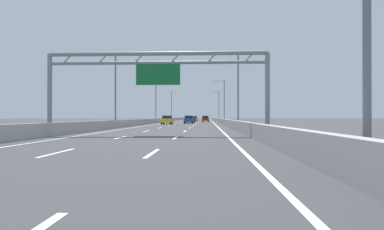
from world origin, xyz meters
TOP-DOWN VIEW (x-y plane):
  - ground_plane at (0.00, 100.00)m, footprint 260.00×260.00m
  - lane_dash_left_1 at (-1.80, 12.50)m, footprint 0.16×3.00m
  - lane_dash_left_2 at (-1.80, 21.50)m, footprint 0.16×3.00m
  - lane_dash_left_3 at (-1.80, 30.50)m, footprint 0.16×3.00m
  - lane_dash_left_4 at (-1.80, 39.50)m, footprint 0.16×3.00m
  - lane_dash_left_5 at (-1.80, 48.50)m, footprint 0.16×3.00m
  - lane_dash_left_6 at (-1.80, 57.50)m, footprint 0.16×3.00m
  - lane_dash_left_7 at (-1.80, 66.50)m, footprint 0.16×3.00m
  - lane_dash_left_8 at (-1.80, 75.50)m, footprint 0.16×3.00m
  - lane_dash_left_9 at (-1.80, 84.50)m, footprint 0.16×3.00m
  - lane_dash_left_10 at (-1.80, 93.50)m, footprint 0.16×3.00m
  - lane_dash_left_11 at (-1.80, 102.50)m, footprint 0.16×3.00m
  - lane_dash_left_12 at (-1.80, 111.50)m, footprint 0.16×3.00m
  - lane_dash_left_13 at (-1.80, 120.50)m, footprint 0.16×3.00m
  - lane_dash_left_14 at (-1.80, 129.50)m, footprint 0.16×3.00m
  - lane_dash_left_15 at (-1.80, 138.50)m, footprint 0.16×3.00m
  - lane_dash_left_16 at (-1.80, 147.50)m, footprint 0.16×3.00m
  - lane_dash_left_17 at (-1.80, 156.50)m, footprint 0.16×3.00m
  - lane_dash_right_1 at (1.80, 12.50)m, footprint 0.16×3.00m
  - lane_dash_right_2 at (1.80, 21.50)m, footprint 0.16×3.00m
  - lane_dash_right_3 at (1.80, 30.50)m, footprint 0.16×3.00m
  - lane_dash_right_4 at (1.80, 39.50)m, footprint 0.16×3.00m
  - lane_dash_right_5 at (1.80, 48.50)m, footprint 0.16×3.00m
  - lane_dash_right_6 at (1.80, 57.50)m, footprint 0.16×3.00m
  - lane_dash_right_7 at (1.80, 66.50)m, footprint 0.16×3.00m
  - lane_dash_right_8 at (1.80, 75.50)m, footprint 0.16×3.00m
  - lane_dash_right_9 at (1.80, 84.50)m, footprint 0.16×3.00m
  - lane_dash_right_10 at (1.80, 93.50)m, footprint 0.16×3.00m
  - lane_dash_right_11 at (1.80, 102.50)m, footprint 0.16×3.00m
  - lane_dash_right_12 at (1.80, 111.50)m, footprint 0.16×3.00m
  - lane_dash_right_13 at (1.80, 120.50)m, footprint 0.16×3.00m
  - lane_dash_right_14 at (1.80, 129.50)m, footprint 0.16×3.00m
  - lane_dash_right_15 at (1.80, 138.50)m, footprint 0.16×3.00m
  - lane_dash_right_16 at (1.80, 147.50)m, footprint 0.16×3.00m
  - lane_dash_right_17 at (1.80, 156.50)m, footprint 0.16×3.00m
  - edge_line_left at (-5.25, 88.00)m, footprint 0.16×176.00m
  - edge_line_right at (5.25, 88.00)m, footprint 0.16×176.00m
  - barrier_left at (-6.90, 110.00)m, footprint 0.45×220.00m
  - barrier_right at (6.90, 110.00)m, footprint 0.45×220.00m
  - sign_gantry at (0.01, 25.32)m, footprint 17.18×0.36m
  - streetlamp_left_mid at (-7.47, 41.07)m, footprint 2.58×0.28m
  - streetlamp_right_mid at (7.47, 41.07)m, footprint 2.58×0.28m
  - streetlamp_left_far at (-7.47, 73.62)m, footprint 2.58×0.28m
  - streetlamp_right_far at (7.47, 73.62)m, footprint 2.58×0.28m
  - streetlamp_left_distant at (-7.47, 106.17)m, footprint 2.58×0.28m
  - streetlamp_right_distant at (7.47, 106.17)m, footprint 2.58×0.28m
  - red_car at (3.44, 83.29)m, footprint 1.74×4.32m
  - orange_car at (0.13, 95.02)m, footprint 1.83×4.63m
  - yellow_car at (-3.37, 59.02)m, footprint 1.79×4.10m
  - blue_car at (0.18, 65.82)m, footprint 1.72×4.52m
  - black_car at (0.14, 76.98)m, footprint 1.78×4.12m

SIDE VIEW (x-z plane):
  - ground_plane at x=0.00m, z-range 0.00..0.00m
  - lane_dash_left_1 at x=-1.80m, z-range 0.00..0.01m
  - lane_dash_left_2 at x=-1.80m, z-range 0.00..0.01m
  - lane_dash_left_3 at x=-1.80m, z-range 0.00..0.01m
  - lane_dash_left_4 at x=-1.80m, z-range 0.00..0.01m
  - lane_dash_left_5 at x=-1.80m, z-range 0.00..0.01m
  - lane_dash_left_6 at x=-1.80m, z-range 0.00..0.01m
  - lane_dash_left_7 at x=-1.80m, z-range 0.00..0.01m
  - lane_dash_left_8 at x=-1.80m, z-range 0.00..0.01m
  - lane_dash_left_9 at x=-1.80m, z-range 0.00..0.01m
  - lane_dash_left_10 at x=-1.80m, z-range 0.00..0.01m
  - lane_dash_left_11 at x=-1.80m, z-range 0.00..0.01m
  - lane_dash_left_12 at x=-1.80m, z-range 0.00..0.01m
  - lane_dash_left_13 at x=-1.80m, z-range 0.00..0.01m
  - lane_dash_left_14 at x=-1.80m, z-range 0.00..0.01m
  - lane_dash_left_15 at x=-1.80m, z-range 0.00..0.01m
  - lane_dash_left_16 at x=-1.80m, z-range 0.00..0.01m
  - lane_dash_left_17 at x=-1.80m, z-range 0.00..0.01m
  - lane_dash_right_1 at x=1.80m, z-range 0.00..0.01m
  - lane_dash_right_2 at x=1.80m, z-range 0.00..0.01m
  - lane_dash_right_3 at x=1.80m, z-range 0.00..0.01m
  - lane_dash_right_4 at x=1.80m, z-range 0.00..0.01m
  - lane_dash_right_5 at x=1.80m, z-range 0.00..0.01m
  - lane_dash_right_6 at x=1.80m, z-range 0.00..0.01m
  - lane_dash_right_7 at x=1.80m, z-range 0.00..0.01m
  - lane_dash_right_8 at x=1.80m, z-range 0.00..0.01m
  - lane_dash_right_9 at x=1.80m, z-range 0.00..0.01m
  - lane_dash_right_10 at x=1.80m, z-range 0.00..0.01m
  - lane_dash_right_11 at x=1.80m, z-range 0.00..0.01m
  - lane_dash_right_12 at x=1.80m, z-range 0.00..0.01m
  - lane_dash_right_13 at x=1.80m, z-range 0.00..0.01m
  - lane_dash_right_14 at x=1.80m, z-range 0.00..0.01m
  - lane_dash_right_15 at x=1.80m, z-range 0.00..0.01m
  - lane_dash_right_16 at x=1.80m, z-range 0.00..0.01m
  - lane_dash_right_17 at x=1.80m, z-range 0.00..0.01m
  - edge_line_left at x=-5.25m, z-range 0.00..0.01m
  - edge_line_right at x=5.25m, z-range 0.00..0.01m
  - barrier_left at x=-6.90m, z-range 0.00..0.95m
  - barrier_right at x=6.90m, z-range 0.00..0.95m
  - black_car at x=0.14m, z-range 0.03..1.44m
  - orange_car at x=0.13m, z-range 0.02..1.50m
  - red_car at x=3.44m, z-range 0.02..1.55m
  - yellow_car at x=-3.37m, z-range 0.01..1.55m
  - blue_car at x=0.18m, z-range 0.01..1.57m
  - sign_gantry at x=0.01m, z-range 1.69..8.05m
  - streetlamp_left_mid at x=-7.47m, z-range 0.65..10.15m
  - streetlamp_right_mid at x=7.47m, z-range 0.65..10.15m
  - streetlamp_left_far at x=-7.47m, z-range 0.65..10.15m
  - streetlamp_right_far at x=7.47m, z-range 0.65..10.15m
  - streetlamp_left_distant at x=-7.47m, z-range 0.65..10.15m
  - streetlamp_right_distant at x=7.47m, z-range 0.65..10.15m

